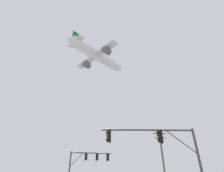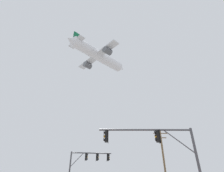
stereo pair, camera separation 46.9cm
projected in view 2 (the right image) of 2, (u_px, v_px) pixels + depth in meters
The scene contains 4 objects.
signal_pole_near at pixel (159, 144), 13.65m from camera, with size 7.54×0.63×5.63m.
signal_pole_far at pixel (87, 162), 24.19m from camera, with size 5.69×0.80×5.68m.
utility_pole at pixel (164, 159), 26.14m from camera, with size 2.20×0.28×9.31m.
airplane at pixel (98, 56), 51.10m from camera, with size 17.57×15.59×5.71m.
Camera 2 is at (-0.85, -6.33, 1.57)m, focal length 28.08 mm.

